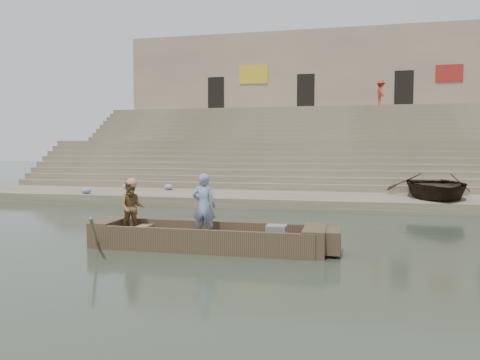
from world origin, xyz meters
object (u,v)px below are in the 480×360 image
(main_rowboat, at_px, (207,244))
(standing_man, at_px, (204,206))
(pedestrian, at_px, (381,93))
(beached_rowboat, at_px, (435,186))
(rowing_man, at_px, (132,208))
(television, at_px, (276,234))

(main_rowboat, bearing_deg, standing_man, 140.32)
(pedestrian, bearing_deg, beached_rowboat, 175.30)
(standing_man, xyz_separation_m, pedestrian, (5.43, 22.59, 5.06))
(rowing_man, bearing_deg, main_rowboat, -28.36)
(pedestrian, bearing_deg, standing_man, 156.19)
(rowing_man, bearing_deg, beached_rowboat, 22.35)
(main_rowboat, xyz_separation_m, beached_rowboat, (6.65, 9.27, 0.78))
(main_rowboat, xyz_separation_m, television, (1.66, 0.00, 0.31))
(beached_rowboat, height_order, pedestrian, pedestrian)
(rowing_man, bearing_deg, pedestrian, 47.78)
(standing_man, bearing_deg, main_rowboat, 140.48)
(rowing_man, height_order, beached_rowboat, rowing_man)
(main_rowboat, xyz_separation_m, rowing_man, (-2.00, 0.15, 0.79))
(main_rowboat, distance_m, beached_rowboat, 11.44)
(beached_rowboat, bearing_deg, television, -119.23)
(standing_man, bearing_deg, rowing_man, -1.99)
(rowing_man, xyz_separation_m, pedestrian, (7.34, 22.52, 5.17))
(main_rowboat, height_order, rowing_man, rowing_man)
(main_rowboat, bearing_deg, beached_rowboat, 54.34)
(rowing_man, height_order, pedestrian, pedestrian)
(standing_man, bearing_deg, beached_rowboat, -126.09)
(beached_rowboat, bearing_deg, standing_man, -127.17)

